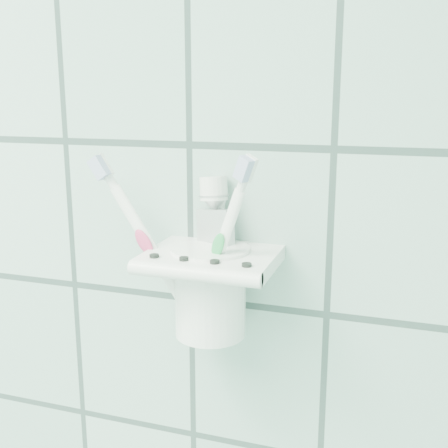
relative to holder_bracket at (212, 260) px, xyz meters
name	(u,v)px	position (x,y,z in m)	size (l,w,h in m)	color
holder_bracket	(212,260)	(0.00, 0.00, 0.00)	(0.13, 0.11, 0.04)	white
cup	(210,288)	(0.00, 0.00, -0.03)	(0.08, 0.08, 0.09)	white
toothbrush_pink	(198,231)	(-0.01, -0.01, 0.03)	(0.11, 0.02, 0.20)	white
toothbrush_blue	(194,226)	(-0.02, 0.00, 0.03)	(0.04, 0.08, 0.21)	white
toothbrush_orange	(194,233)	(-0.02, 0.01, 0.03)	(0.07, 0.04, 0.19)	white
toothpaste_tube	(219,241)	(0.00, 0.02, 0.02)	(0.05, 0.04, 0.16)	silver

